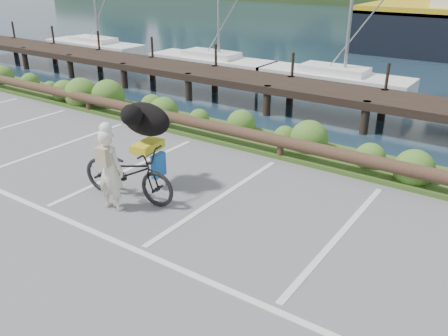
{
  "coord_description": "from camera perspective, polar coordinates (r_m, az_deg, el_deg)",
  "views": [
    {
      "loc": [
        5.02,
        -5.13,
        4.46
      ],
      "look_at": [
        0.64,
        1.23,
        1.1
      ],
      "focal_mm": 38.0,
      "sensor_mm": 36.0,
      "label": 1
    }
  ],
  "objects": [
    {
      "name": "ground",
      "position": [
        8.45,
        -8.41,
        -8.64
      ],
      "size": [
        72.0,
        72.0,
        0.0
      ],
      "primitive_type": "plane",
      "color": "#5D5C5F"
    },
    {
      "name": "dog",
      "position": [
        9.93,
        -9.4,
        5.82
      ],
      "size": [
        0.72,
        1.26,
        0.69
      ],
      "primitive_type": "ellipsoid",
      "rotation": [
        0.0,
        0.0,
        1.69
      ],
      "color": "black",
      "rests_on": "bicycle"
    },
    {
      "name": "log_rail",
      "position": [
        11.82,
        6.73,
        1.16
      ],
      "size": [
        32.0,
        0.3,
        0.6
      ],
      "primitive_type": null,
      "color": "#443021",
      "rests_on": "ground"
    },
    {
      "name": "vegetation_strip",
      "position": [
        12.39,
        8.28,
        2.38
      ],
      "size": [
        34.0,
        1.6,
        0.1
      ],
      "primitive_type": "cube",
      "color": "#3D5B21",
      "rests_on": "ground"
    },
    {
      "name": "bicycle",
      "position": [
        9.74,
        -11.5,
        -0.5
      ],
      "size": [
        2.26,
        1.01,
        1.15
      ],
      "primitive_type": "imported",
      "rotation": [
        0.0,
        0.0,
        1.69
      ],
      "color": "black",
      "rests_on": "ground"
    },
    {
      "name": "cyclist",
      "position": [
        9.29,
        -13.58,
        -0.26
      ],
      "size": [
        0.64,
        0.46,
        1.64
      ],
      "primitive_type": "imported",
      "rotation": [
        0.0,
        0.0,
        3.26
      ],
      "color": "silver",
      "rests_on": "ground"
    }
  ]
}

